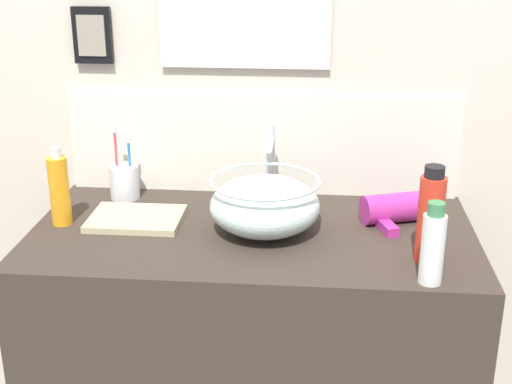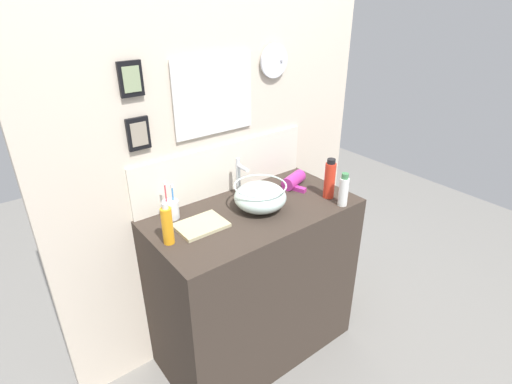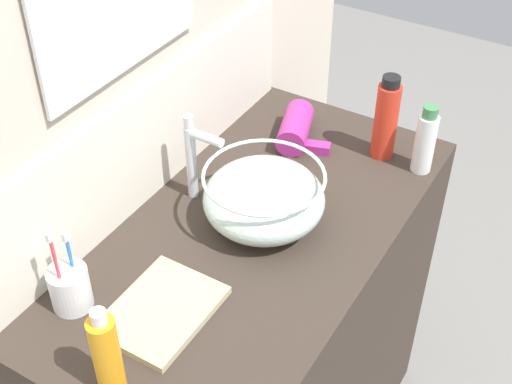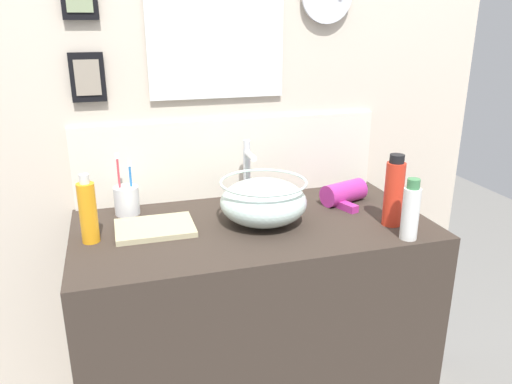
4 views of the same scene
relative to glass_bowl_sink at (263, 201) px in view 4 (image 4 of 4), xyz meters
name	(u,v)px [view 4 (image 4 of 4)]	position (x,y,z in m)	size (l,w,h in m)	color
vanity_counter	(253,351)	(-0.03, 0.01, -0.54)	(1.07, 0.55, 0.94)	#382D26
back_panel	(228,127)	(-0.03, 0.31, 0.17)	(1.88, 0.10, 2.35)	beige
glass_bowl_sink	(263,201)	(0.00, 0.00, 0.00)	(0.26, 0.26, 0.14)	silver
faucet	(248,169)	(0.00, 0.18, 0.05)	(0.02, 0.10, 0.22)	silver
hair_drier	(347,192)	(0.33, 0.09, -0.04)	(0.21, 0.18, 0.07)	#B22D8C
toothbrush_cup	(127,200)	(-0.40, 0.20, -0.02)	(0.08, 0.08, 0.20)	silver
lotion_bottle	(394,192)	(0.37, -0.12, 0.03)	(0.06, 0.06, 0.22)	red
soap_dispenser	(411,211)	(0.36, -0.23, 0.01)	(0.05, 0.05, 0.18)	white
spray_bottle	(88,212)	(-0.50, 0.01, 0.02)	(0.05, 0.05, 0.20)	orange
hand_towel	(155,228)	(-0.32, 0.04, -0.06)	(0.23, 0.17, 0.02)	tan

